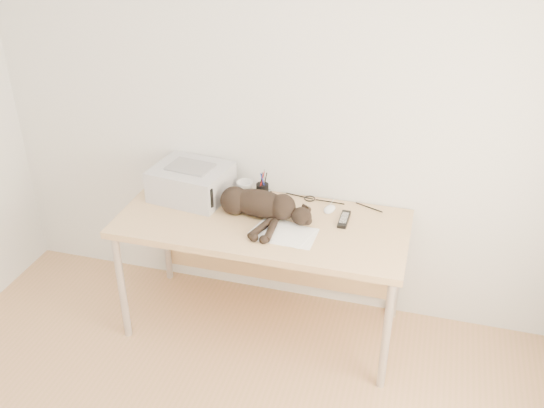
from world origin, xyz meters
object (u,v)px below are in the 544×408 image
(cat, at_px, (256,205))
(mouse, at_px, (330,207))
(mug, at_px, (245,189))
(printer, at_px, (191,182))
(desk, at_px, (266,233))
(pen_cup, at_px, (262,191))

(cat, height_order, mouse, cat)
(mug, bearing_deg, printer, -162.97)
(desk, height_order, mug, mug)
(desk, relative_size, pen_cup, 8.57)
(printer, bearing_deg, mug, 17.03)
(printer, height_order, mouse, printer)
(desk, distance_m, printer, 0.54)
(pen_cup, bearing_deg, printer, -169.60)
(desk, bearing_deg, printer, 170.98)
(printer, xyz_separation_m, mug, (0.30, 0.09, -0.05))
(desk, height_order, mouse, mouse)
(cat, bearing_deg, mug, 128.27)
(cat, distance_m, mug, 0.25)
(printer, bearing_deg, cat, -15.45)
(desk, distance_m, cat, 0.21)
(desk, bearing_deg, mug, 137.17)
(pen_cup, bearing_deg, cat, -83.49)
(cat, bearing_deg, printer, 170.24)
(desk, xyz_separation_m, printer, (-0.48, 0.08, 0.23))
(desk, bearing_deg, cat, -136.20)
(mouse, bearing_deg, pen_cup, -170.69)
(desk, relative_size, mug, 16.06)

